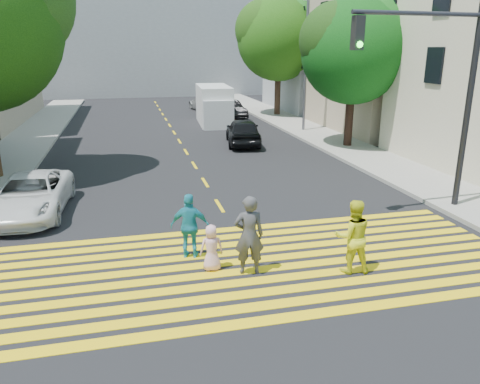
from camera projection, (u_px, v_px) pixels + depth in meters
name	position (u px, v px, depth m)	size (l,w,h in m)	color
ground	(271.00, 289.00, 10.55)	(120.00, 120.00, 0.00)	black
sidewalk_left	(35.00, 134.00, 29.04)	(3.00, 40.00, 0.15)	gray
sidewalk_right	(336.00, 143.00, 26.37)	(3.00, 60.00, 0.15)	gray
curb_red	(2.00, 220.00, 14.54)	(0.20, 8.00, 0.16)	maroon
crosswalk	(256.00, 265.00, 11.73)	(13.40, 5.30, 0.01)	yellow
lane_line	(172.00, 129.00, 31.44)	(0.12, 34.40, 0.01)	yellow
building_right_tan	(407.00, 51.00, 30.10)	(10.00, 10.00, 10.00)	tan
building_right_grey	(335.00, 50.00, 40.31)	(10.00, 10.00, 10.00)	gray
backdrop_block	(147.00, 41.00, 53.35)	(30.00, 8.00, 12.00)	gray
tree_right_near	(355.00, 45.00, 23.95)	(7.02, 6.74, 7.90)	black
tree_right_far	(280.00, 34.00, 35.55)	(8.08, 7.73, 9.23)	black
pedestrian_man	(249.00, 235.00, 11.04)	(0.71, 0.47, 1.95)	#3E3D40
pedestrian_woman	(353.00, 236.00, 11.14)	(0.89, 0.69, 1.83)	yellow
pedestrian_child	(212.00, 248.00, 11.32)	(0.57, 0.37, 1.16)	#DEA8B6
pedestrian_extra	(190.00, 226.00, 11.94)	(1.00, 0.42, 1.71)	teal
white_sedan	(31.00, 195.00, 15.16)	(2.16, 4.68, 1.30)	silver
dark_car_near	(243.00, 131.00, 26.07)	(1.78, 4.42, 1.51)	black
silver_car	(204.00, 103.00, 40.48)	(1.82, 4.48, 1.30)	#B3B3B3
dark_car_parked	(230.00, 109.00, 36.22)	(1.40, 4.01, 1.32)	black
white_van	(214.00, 106.00, 33.02)	(2.50, 5.77, 2.66)	silver
traffic_signal	(440.00, 80.00, 14.28)	(4.50, 0.63, 6.60)	black
street_lamp	(304.00, 45.00, 28.65)	(2.10, 0.63, 9.34)	#5B5963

